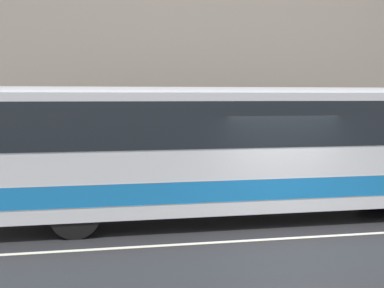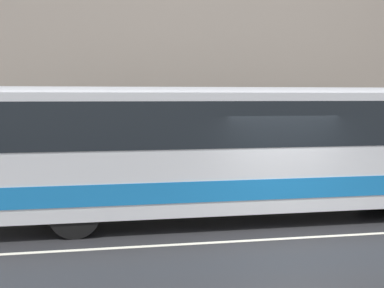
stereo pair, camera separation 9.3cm
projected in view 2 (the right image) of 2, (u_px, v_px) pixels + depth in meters
ground_plane at (296, 238)px, 11.03m from camera, size 60.00×60.00×0.00m
sidewalk at (229, 190)px, 16.13m from camera, size 60.00×2.46×0.18m
building_facade at (218, 21)px, 17.00m from camera, size 60.00×0.35×10.98m
lane_stripe at (296, 238)px, 11.03m from camera, size 54.00×0.14×0.01m
transit_bus at (232, 145)px, 12.68m from camera, size 12.14×2.54×3.12m
pedestrian_waiting at (81, 163)px, 15.73m from camera, size 0.36×0.36×1.66m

